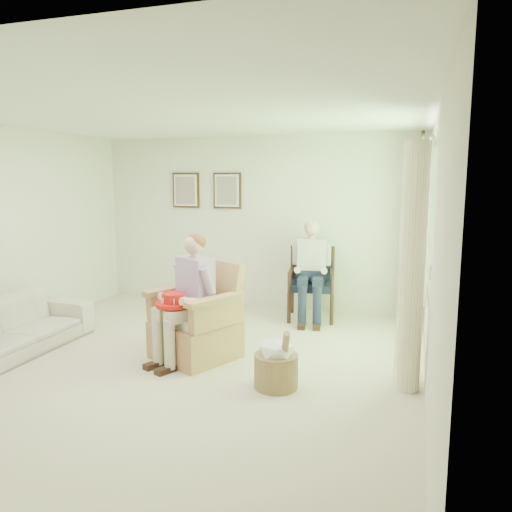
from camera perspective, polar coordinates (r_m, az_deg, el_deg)
name	(u,v)px	position (r m, az deg, el deg)	size (l,w,h in m)	color
floor	(175,367)	(5.45, -9.21, -12.41)	(5.50, 5.50, 0.00)	beige
back_wall	(256,222)	(7.66, -0.04, 3.87)	(5.00, 0.04, 2.60)	silver
right_wall	(433,257)	(4.56, 19.55, -0.08)	(0.04, 5.50, 2.60)	silver
ceiling	(169,113)	(5.12, -9.96, 15.82)	(5.00, 5.50, 0.02)	white
window	(428,214)	(5.72, 19.05, 4.54)	(0.13, 2.50, 1.63)	#2D6B23
curtain_left	(412,268)	(4.80, 17.37, -1.37)	(0.34, 0.34, 2.30)	#F0E9BC
curtain_right	(414,242)	(6.74, 17.59, 1.48)	(0.34, 0.34, 2.30)	#F0E9BC
framed_print_left	(186,190)	(8.03, -8.03, 7.45)	(0.45, 0.05, 0.55)	#382114
framed_print_right	(227,191)	(7.75, -3.33, 7.47)	(0.45, 0.05, 0.55)	#382114
wicker_armchair	(197,328)	(5.62, -6.80, -8.12)	(0.82, 0.81, 1.05)	tan
wood_armchair	(313,280)	(7.13, 6.49, -2.79)	(0.63, 0.59, 0.98)	black
sofa	(8,329)	(6.29, -26.47, -7.48)	(0.80, 2.04, 0.60)	beige
person_wicker	(190,290)	(5.38, -7.51, -3.83)	(0.40, 0.62, 1.35)	beige
person_dark	(311,264)	(6.92, 6.26, -0.86)	(0.40, 0.63, 1.37)	#1A223B
red_hat	(173,301)	(5.29, -9.42, -5.11)	(0.37, 0.37, 0.14)	red
hatbox	(276,363)	(4.83, 2.33, -12.13)	(0.44, 0.44, 0.62)	tan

